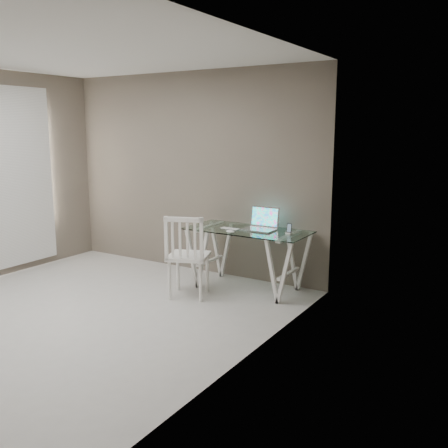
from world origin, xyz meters
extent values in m
plane|color=#B1AFAA|center=(0.00, 0.00, 0.00)|extent=(4.50, 4.50, 0.00)
cube|color=white|center=(0.00, 0.00, 2.70)|extent=(4.00, 4.50, 0.02)
cube|color=#63594E|center=(0.00, 2.25, 1.35)|extent=(4.00, 0.02, 2.70)
cube|color=#63594E|center=(2.00, 0.00, 1.35)|extent=(0.02, 4.50, 2.70)
cube|color=silver|center=(1.10, 1.85, 0.74)|extent=(1.50, 0.70, 0.01)
cube|color=silver|center=(0.55, 1.85, 0.36)|extent=(0.24, 0.62, 0.72)
cube|color=silver|center=(1.65, 1.85, 0.36)|extent=(0.24, 0.62, 0.72)
cube|color=white|center=(0.64, 1.26, 0.48)|extent=(0.58, 0.58, 0.04)
cylinder|color=white|center=(0.54, 1.03, 0.23)|extent=(0.04, 0.04, 0.46)
cylinder|color=white|center=(0.88, 1.16, 0.23)|extent=(0.04, 0.04, 0.46)
cylinder|color=white|center=(0.40, 1.37, 0.23)|extent=(0.04, 0.04, 0.46)
cylinder|color=white|center=(0.74, 1.50, 0.23)|extent=(0.04, 0.04, 0.46)
cube|color=white|center=(0.72, 1.07, 0.73)|extent=(0.43, 0.19, 0.50)
cube|color=#B3B3B8|center=(1.23, 1.90, 0.75)|extent=(0.38, 0.26, 0.02)
cube|color=#19D899|center=(1.23, 2.05, 0.89)|extent=(0.38, 0.05, 0.25)
cube|color=silver|center=(0.90, 1.78, 0.75)|extent=(0.25, 0.11, 0.01)
ellipsoid|color=white|center=(1.02, 1.58, 0.76)|extent=(0.11, 0.06, 0.03)
cube|color=white|center=(1.62, 1.89, 0.75)|extent=(0.06, 0.06, 0.01)
cube|color=black|center=(1.62, 1.90, 0.81)|extent=(0.05, 0.03, 0.11)
camera|label=1|loc=(3.95, -3.33, 1.95)|focal=40.00mm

